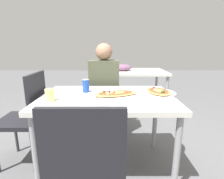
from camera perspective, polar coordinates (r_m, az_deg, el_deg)
name	(u,v)px	position (r m, az deg, el deg)	size (l,w,h in m)	color
ground_plane	(108,165)	(1.90, -1.25, -23.48)	(14.00, 14.00, 0.00)	#59595B
dining_table	(108,104)	(1.59, -1.37, -4.72)	(1.18, 0.80, 0.72)	silver
chair_far_seated	(105,95)	(2.33, -2.18, -1.94)	(0.40, 0.40, 0.92)	black
chair_near_camera	(88,172)	(1.02, -7.81, -25.24)	(0.40, 0.40, 0.92)	black
chair_side_left	(28,114)	(1.90, -25.75, -7.20)	(0.40, 0.40, 0.92)	black
person_seated	(105,84)	(2.17, -2.35, 1.95)	(0.36, 0.27, 1.19)	#2D2D38
pizza_main	(116,94)	(1.57, 1.33, -1.51)	(0.43, 0.34, 0.06)	white
soda_can	(87,86)	(1.71, -8.32, 1.20)	(0.07, 0.07, 0.12)	#1E47B2
drink_glass	(50,95)	(1.50, -19.47, -1.71)	(0.07, 0.07, 0.10)	#E0DB7F
pizza_second	(159,92)	(1.70, 15.13, -0.80)	(0.32, 0.33, 0.06)	white
background_table	(133,74)	(3.22, 6.91, 5.16)	(1.10, 0.80, 0.84)	silver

